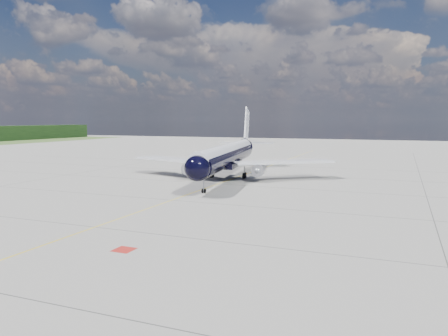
% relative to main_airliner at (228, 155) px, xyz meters
% --- Properties ---
extents(ground, '(320.00, 320.00, 0.00)m').
position_rel_main_airliner_xyz_m(ground, '(1.20, -2.30, -3.99)').
color(ground, gray).
rests_on(ground, ground).
extents(taxiway_centerline, '(0.16, 160.00, 0.01)m').
position_rel_main_airliner_xyz_m(taxiway_centerline, '(1.20, -7.30, -3.98)').
color(taxiway_centerline, '#DAB90B').
rests_on(taxiway_centerline, ground).
extents(red_marking, '(1.60, 1.60, 0.01)m').
position_rel_main_airliner_xyz_m(red_marking, '(8.00, -42.30, -3.98)').
color(red_marking, maroon).
rests_on(red_marking, ground).
extents(main_airliner, '(36.04, 44.31, 12.85)m').
position_rel_main_airliner_xyz_m(main_airliner, '(0.00, 0.00, 0.00)').
color(main_airliner, black).
rests_on(main_airliner, ground).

